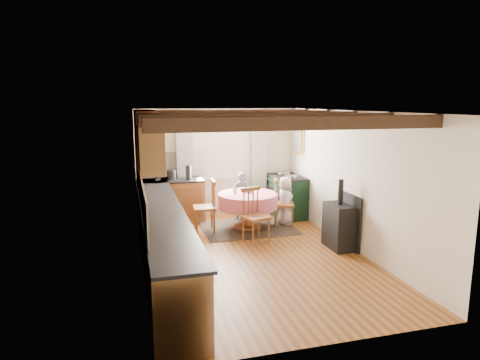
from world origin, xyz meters
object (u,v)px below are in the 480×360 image
object	(u,v)px
chair_left	(204,206)
cast_iron_stove	(340,214)
aga_range	(287,196)
child_far	(241,196)
chair_right	(284,203)
cup	(235,191)
chair_near	(256,215)
child_right	(285,201)
dining_table	(248,211)

from	to	relation	value
chair_left	cast_iron_stove	distance (m)	2.65
aga_range	cast_iron_stove	bearing A→B (deg)	-87.18
chair_left	aga_range	xyz separation A→B (m)	(1.99, 0.63, -0.05)
chair_left	child_far	bearing A→B (deg)	129.06
chair_right	cup	world-z (taller)	chair_right
chair_left	cup	bearing A→B (deg)	98.52
child_far	cast_iron_stove	bearing A→B (deg)	118.99
chair_near	child_right	size ratio (longest dim) A/B	0.99
chair_near	cast_iron_stove	bearing A→B (deg)	-45.48
chair_right	chair_near	bearing A→B (deg)	151.02
cast_iron_stove	child_right	bearing A→B (deg)	103.58
chair_left	cup	distance (m)	0.69
aga_range	child_far	bearing A→B (deg)	177.96
aga_range	child_right	world-z (taller)	child_right
aga_range	cup	xyz separation A→B (m)	(-1.35, -0.58, 0.31)
chair_near	chair_right	bearing A→B (deg)	26.29
child_right	cup	distance (m)	1.11
chair_left	child_far	world-z (taller)	child_far
chair_right	child_far	distance (m)	1.04
chair_left	chair_right	xyz separation A→B (m)	(1.65, -0.09, -0.02)
dining_table	aga_range	size ratio (longest dim) A/B	1.19
dining_table	child_right	world-z (taller)	child_right
dining_table	chair_left	distance (m)	0.90
chair_left	child_right	world-z (taller)	chair_left
child_far	dining_table	bearing A→B (deg)	87.14
aga_range	cup	size ratio (longest dim) A/B	9.39
dining_table	cup	distance (m)	0.49
dining_table	cast_iron_stove	distance (m)	1.99
cup	child_right	bearing A→B (deg)	-2.44
chair_right	child_far	size ratio (longest dim) A/B	0.95
dining_table	child_right	bearing A→B (deg)	4.75
dining_table	cast_iron_stove	xyz separation A→B (m)	(1.22, -1.54, 0.25)
child_far	cup	xyz separation A→B (m)	(-0.30, -0.61, 0.25)
chair_near	child_right	xyz separation A→B (m)	(0.92, 0.91, 0.00)
chair_right	child_right	bearing A→B (deg)	-16.88
aga_range	child_right	bearing A→B (deg)	-114.26
chair_near	child_far	world-z (taller)	child_far
chair_left	chair_right	distance (m)	1.65
chair_right	chair_left	bearing A→B (deg)	104.32
chair_near	child_right	distance (m)	1.29
chair_left	cup	size ratio (longest dim) A/B	9.59
chair_left	chair_right	size ratio (longest dim) A/B	1.04
chair_left	aga_range	world-z (taller)	chair_left
cast_iron_stove	cup	distance (m)	2.22
child_right	aga_range	bearing A→B (deg)	-16.90
chair_left	cast_iron_stove	size ratio (longest dim) A/B	0.84
cup	cast_iron_stove	bearing A→B (deg)	-48.59
child_right	cup	bearing A→B (deg)	94.92
chair_near	dining_table	bearing A→B (deg)	66.83
chair_right	aga_range	distance (m)	0.80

